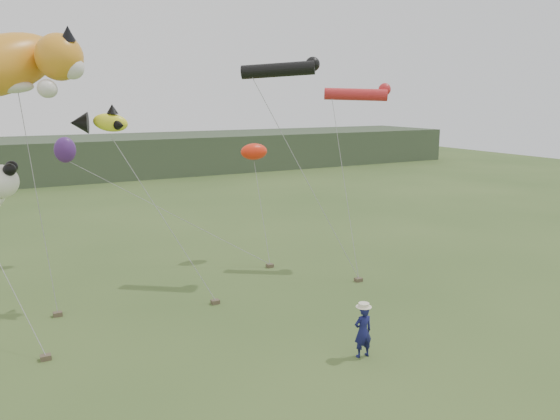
{
  "coord_description": "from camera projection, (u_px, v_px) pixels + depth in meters",
  "views": [
    {
      "loc": [
        -8.1,
        -14.76,
        8.02
      ],
      "look_at": [
        1.5,
        3.0,
        3.88
      ],
      "focal_mm": 35.0,
      "sensor_mm": 36.0,
      "label": 1
    }
  ],
  "objects": [
    {
      "name": "ground",
      "position": [
        283.0,
        345.0,
        18.11
      ],
      "size": [
        120.0,
        120.0,
        0.0
      ],
      "primitive_type": "plane",
      "color": "#385123",
      "rests_on": "ground"
    },
    {
      "name": "headland",
      "position": [
        43.0,
        160.0,
        54.78
      ],
      "size": [
        90.0,
        13.0,
        4.0
      ],
      "color": "#2D3D28",
      "rests_on": "ground"
    },
    {
      "name": "festival_attendant",
      "position": [
        363.0,
        331.0,
        17.1
      ],
      "size": [
        0.65,
        0.46,
        1.7
      ],
      "primitive_type": "imported",
      "rotation": [
        0.0,
        0.0,
        3.06
      ],
      "color": "#14174E",
      "rests_on": "ground"
    },
    {
      "name": "sandbag_anchors",
      "position": [
        204.0,
        299.0,
        21.97
      ],
      "size": [
        13.39,
        5.37,
        0.16
      ],
      "color": "brown",
      "rests_on": "ground"
    },
    {
      "name": "cat_kite",
      "position": [
        14.0,
        64.0,
        19.0
      ],
      "size": [
        5.83,
        3.81,
        3.27
      ],
      "color": "orange",
      "rests_on": "ground"
    },
    {
      "name": "fish_kite",
      "position": [
        99.0,
        122.0,
        20.39
      ],
      "size": [
        2.22,
        1.46,
        1.1
      ],
      "color": "yellow",
      "rests_on": "ground"
    },
    {
      "name": "tube_kites",
      "position": [
        320.0,
        80.0,
        24.49
      ],
      "size": [
        7.29,
        2.34,
        1.91
      ],
      "color": "black",
      "rests_on": "ground"
    },
    {
      "name": "misc_kites",
      "position": [
        165.0,
        151.0,
        26.7
      ],
      "size": [
        9.59,
        4.31,
        1.25
      ],
      "color": "#F92B10",
      "rests_on": "ground"
    }
  ]
}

